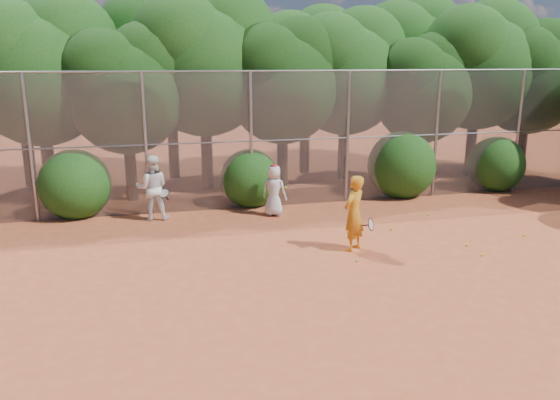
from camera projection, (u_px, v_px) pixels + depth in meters
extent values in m
plane|color=#AC4826|center=(358.00, 280.00, 11.04)|extent=(80.00, 80.00, 0.00)
cylinder|color=gray|center=(30.00, 149.00, 14.53)|extent=(0.09, 0.09, 4.00)
cylinder|color=gray|center=(146.00, 145.00, 15.24)|extent=(0.09, 0.09, 4.00)
cylinder|color=gray|center=(251.00, 141.00, 15.94)|extent=(0.09, 0.09, 4.00)
cylinder|color=gray|center=(348.00, 138.00, 16.64)|extent=(0.09, 0.09, 4.00)
cylinder|color=gray|center=(436.00, 134.00, 17.34)|extent=(0.09, 0.09, 4.00)
cylinder|color=gray|center=(518.00, 132.00, 18.04)|extent=(0.09, 0.09, 4.00)
cylinder|color=gray|center=(284.00, 71.00, 15.67)|extent=(20.00, 0.05, 0.05)
cylinder|color=gray|center=(284.00, 140.00, 16.17)|extent=(20.00, 0.04, 0.04)
cube|color=slate|center=(284.00, 140.00, 16.17)|extent=(20.00, 0.02, 4.00)
cylinder|color=black|center=(48.00, 160.00, 17.07)|extent=(0.38, 0.38, 2.52)
sphere|color=#143F0F|center=(39.00, 79.00, 16.45)|extent=(4.03, 4.03, 4.03)
sphere|color=#143F0F|center=(66.00, 45.00, 16.76)|extent=(3.23, 3.23, 3.23)
sphere|color=#143F0F|center=(8.00, 52.00, 15.80)|extent=(3.02, 3.02, 3.02)
cylinder|color=black|center=(131.00, 166.00, 17.04)|extent=(0.36, 0.36, 2.17)
sphere|color=black|center=(126.00, 97.00, 16.51)|extent=(3.47, 3.47, 3.47)
sphere|color=black|center=(147.00, 67.00, 16.78)|extent=(2.78, 2.78, 2.78)
sphere|color=black|center=(102.00, 74.00, 15.95)|extent=(2.60, 2.60, 2.60)
cylinder|color=black|center=(207.00, 150.00, 18.50)|extent=(0.39, 0.39, 2.66)
sphere|color=#143F0F|center=(204.00, 71.00, 17.85)|extent=(4.26, 4.26, 4.26)
sphere|color=#143F0F|center=(227.00, 38.00, 18.18)|extent=(3.40, 3.40, 3.40)
sphere|color=#143F0F|center=(180.00, 44.00, 17.16)|extent=(3.19, 3.19, 3.19)
cylinder|color=black|center=(282.00, 156.00, 18.57)|extent=(0.37, 0.37, 2.27)
sphere|color=black|center=(282.00, 89.00, 18.01)|extent=(3.64, 3.64, 3.64)
sphere|color=black|center=(301.00, 61.00, 18.29)|extent=(2.91, 2.91, 2.91)
sphere|color=black|center=(265.00, 66.00, 17.42)|extent=(2.73, 2.73, 2.73)
cylinder|color=black|center=(343.00, 147.00, 19.88)|extent=(0.38, 0.38, 2.45)
sphere|color=#143F0F|center=(345.00, 79.00, 19.28)|extent=(3.92, 3.92, 3.92)
sphere|color=#143F0F|center=(363.00, 51.00, 19.59)|extent=(3.14, 3.14, 3.14)
sphere|color=#143F0F|center=(330.00, 57.00, 18.65)|extent=(2.94, 2.94, 2.94)
cylinder|color=black|center=(419.00, 153.00, 19.57)|extent=(0.36, 0.36, 2.10)
sphere|color=black|center=(422.00, 95.00, 19.06)|extent=(3.36, 3.36, 3.36)
sphere|color=black|center=(436.00, 70.00, 19.32)|extent=(2.69, 2.69, 2.69)
sphere|color=black|center=(411.00, 76.00, 18.51)|extent=(2.52, 2.52, 2.52)
cylinder|color=black|center=(471.00, 142.00, 20.66)|extent=(0.39, 0.39, 2.59)
sphere|color=#143F0F|center=(477.00, 73.00, 20.02)|extent=(4.14, 4.14, 4.14)
sphere|color=#143F0F|center=(493.00, 44.00, 20.35)|extent=(3.32, 3.32, 3.32)
sphere|color=#143F0F|center=(467.00, 49.00, 19.35)|extent=(3.11, 3.11, 3.11)
cylinder|color=black|center=(522.00, 144.00, 20.88)|extent=(0.37, 0.37, 2.31)
sphere|color=black|center=(529.00, 84.00, 20.31)|extent=(3.70, 3.70, 3.70)
sphere|color=black|center=(542.00, 59.00, 20.60)|extent=(2.96, 2.96, 2.96)
sphere|color=black|center=(521.00, 64.00, 19.72)|extent=(2.77, 2.77, 2.77)
cylinder|color=black|center=(28.00, 148.00, 18.98)|extent=(0.39, 0.39, 2.62)
sphere|color=#143F0F|center=(19.00, 73.00, 18.34)|extent=(4.20, 4.20, 4.20)
sphere|color=#143F0F|center=(44.00, 41.00, 18.66)|extent=(3.36, 3.36, 3.36)
cylinder|color=black|center=(173.00, 140.00, 20.32)|extent=(0.40, 0.40, 2.80)
sphere|color=#143F0F|center=(169.00, 64.00, 19.63)|extent=(4.48, 4.48, 4.48)
sphere|color=#143F0F|center=(192.00, 33.00, 19.98)|extent=(3.58, 3.58, 3.58)
sphere|color=#143F0F|center=(145.00, 38.00, 18.91)|extent=(3.36, 3.36, 3.36)
cylinder|color=black|center=(305.00, 141.00, 21.14)|extent=(0.38, 0.38, 2.52)
sphere|color=#143F0F|center=(305.00, 75.00, 20.53)|extent=(4.03, 4.03, 4.03)
sphere|color=#143F0F|center=(323.00, 48.00, 20.84)|extent=(3.23, 3.23, 3.23)
sphere|color=#143F0F|center=(289.00, 53.00, 19.87)|extent=(3.02, 3.02, 3.02)
cylinder|color=black|center=(404.00, 132.00, 22.73)|extent=(0.40, 0.40, 2.73)
sphere|color=#143F0F|center=(408.00, 66.00, 22.06)|extent=(4.37, 4.37, 4.37)
sphere|color=#143F0F|center=(424.00, 39.00, 22.40)|extent=(3.49, 3.49, 3.49)
sphere|color=#143F0F|center=(395.00, 44.00, 21.36)|extent=(3.28, 3.28, 3.28)
sphere|color=#143F0F|center=(75.00, 181.00, 15.30)|extent=(2.00, 2.00, 2.00)
sphere|color=#143F0F|center=(250.00, 176.00, 16.49)|extent=(1.80, 1.80, 1.80)
sphere|color=#143F0F|center=(402.00, 162.00, 17.61)|extent=(2.20, 2.20, 2.20)
sphere|color=#143F0F|center=(496.00, 162.00, 18.47)|extent=(1.90, 1.90, 1.90)
imported|color=orange|center=(354.00, 213.00, 12.54)|extent=(0.77, 0.73, 1.77)
torus|color=black|center=(371.00, 225.00, 12.49)|extent=(0.29, 0.29, 0.30)
cylinder|color=black|center=(362.00, 226.00, 12.61)|extent=(0.22, 0.22, 0.11)
imported|color=silver|center=(274.00, 190.00, 15.39)|extent=(0.85, 0.79, 1.46)
ellipsoid|color=#B21923|center=(274.00, 166.00, 15.21)|extent=(0.22, 0.22, 0.13)
sphere|color=#C1D326|center=(286.00, 187.00, 15.24)|extent=(0.07, 0.07, 0.07)
imported|color=white|center=(152.00, 188.00, 14.97)|extent=(0.92, 0.75, 1.80)
torus|color=black|center=(164.00, 193.00, 14.78)|extent=(0.38, 0.35, 0.23)
cylinder|color=black|center=(167.00, 197.00, 14.97)|extent=(0.13, 0.21, 0.22)
sphere|color=#C1D326|center=(467.00, 245.00, 13.00)|extent=(0.07, 0.07, 0.07)
sphere|color=#C1D326|center=(391.00, 229.00, 14.20)|extent=(0.07, 0.07, 0.07)
sphere|color=#C1D326|center=(482.00, 255.00, 12.32)|extent=(0.07, 0.07, 0.07)
sphere|color=#C1D326|center=(524.00, 236.00, 13.67)|extent=(0.07, 0.07, 0.07)
sphere|color=#C1D326|center=(357.00, 261.00, 11.98)|extent=(0.07, 0.07, 0.07)
sphere|color=#C1D326|center=(429.00, 214.00, 15.55)|extent=(0.07, 0.07, 0.07)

